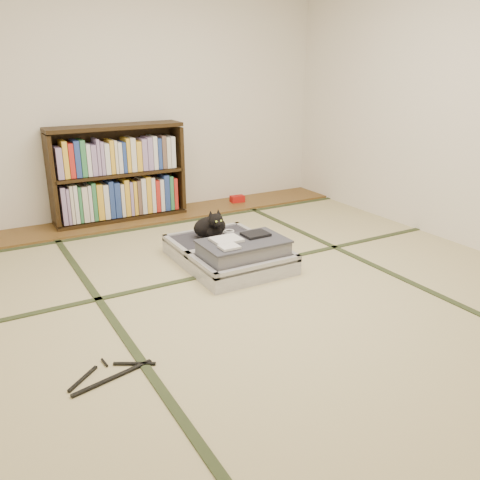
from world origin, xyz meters
TOP-DOWN VIEW (x-y plane):
  - floor at (0.00, 0.00)m, footprint 4.50×4.50m
  - wood_strip at (0.00, 2.00)m, footprint 4.00×0.50m
  - red_item at (0.98, 2.03)m, footprint 0.16×0.10m
  - room_shell at (0.00, 0.00)m, footprint 4.50×4.50m
  - tatami_borders at (0.00, 0.49)m, footprint 4.00×4.50m
  - bookcase at (-0.32, 2.07)m, footprint 1.27×0.29m
  - suitcase at (0.05, 0.50)m, footprint 0.71×0.95m
  - cat at (0.04, 0.79)m, footprint 0.32×0.32m
  - cable_coil at (0.22, 0.83)m, footprint 0.10×0.10m
  - hanger at (-1.17, -0.49)m, footprint 0.45×0.25m

SIDE VIEW (x-z plane):
  - floor at x=0.00m, z-range 0.00..0.00m
  - tatami_borders at x=0.00m, z-range 0.00..0.01m
  - hanger at x=-1.17m, z-range 0.00..0.01m
  - wood_strip at x=0.00m, z-range 0.00..0.02m
  - red_item at x=0.98m, z-range 0.02..0.09m
  - suitcase at x=0.05m, z-range -0.04..0.24m
  - cable_coil at x=0.22m, z-range 0.13..0.16m
  - cat at x=0.04m, z-range 0.10..0.36m
  - bookcase at x=-0.32m, z-range -0.01..0.91m
  - room_shell at x=0.00m, z-range -0.79..3.71m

